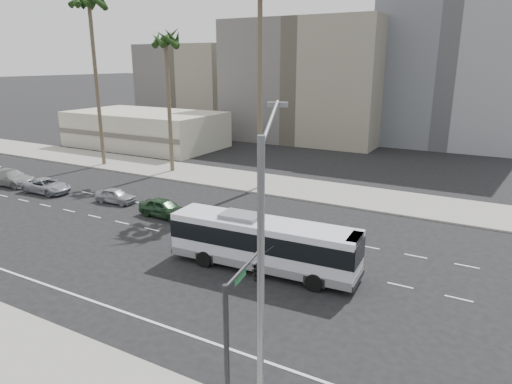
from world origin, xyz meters
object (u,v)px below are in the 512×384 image
Objects in this scene: car_d at (11,177)px; car_a at (164,208)px; palm_mid at (166,44)px; palm_far at (89,5)px; city_bus at (263,242)px; streetlight_corner at (263,265)px; car_b at (116,196)px; car_c at (47,186)px; traffic_signal at (255,276)px.

car_a is at bearing -94.15° from car_d.
palm_mid is 0.78× the size of palm_far.
streetlight_corner is (5.70, -10.66, 4.25)m from city_bus.
car_d is (-13.52, -0.84, 0.16)m from car_b.
car_c is 35.23m from streetlight_corner.
car_c is 0.47× the size of streetlight_corner.
traffic_signal is (30.08, -13.48, 3.86)m from car_c.
traffic_signal is at bearing -128.00° from car_a.
car_b is (-6.23, 0.90, -0.10)m from car_a.
car_b is at bearing 159.65° from city_bus.
traffic_signal is (22.06, -14.37, 3.90)m from car_b.
palm_mid reaches higher than city_bus.
palm_mid is at bearing 10.72° from car_b.
palm_mid is (-20.69, 17.00, 12.03)m from city_bus.
traffic_signal is 0.28× the size of palm_far.
car_a is 0.41× the size of streetlight_corner.
car_b is at bearing -75.06° from palm_mid.
palm_mid is at bearing 125.68° from traffic_signal.
car_b is at bearing 138.47° from traffic_signal.
car_c is 20.97m from palm_far.
car_b is 13.55m from car_d.
traffic_signal reaches higher than car_c.
car_b is 0.69× the size of traffic_signal.
palm_mid reaches higher than car_c.
palm_mid is at bearing 39.18° from car_a.
car_a reaches higher than car_b.
palm_far is (-34.46, 24.62, 13.36)m from traffic_signal.
traffic_signal is 37.27m from palm_mid.
palm_far reaches higher than car_a.
palm_far is (-35.71, 26.36, 11.93)m from streetlight_corner.
streetlight_corner is at bearing -118.67° from car_c.
car_a is 0.80× the size of traffic_signal.
palm_far is (-4.38, 11.14, 17.22)m from car_c.
city_bus is 2.64× the size of car_a.
city_bus is 37.54m from palm_far.
car_a is 0.89× the size of car_c.
car_b is at bearing -86.41° from car_c.
city_bus is 0.75× the size of palm_mid.
city_bus is 2.08× the size of car_d.
city_bus is 26.05m from car_c.
car_c is at bearing -111.63° from palm_mid.
palm_mid is (10.44, 12.40, 12.95)m from car_d.
streetlight_corner is 2.57m from traffic_signal.
palm_mid is (-9.31, 12.46, 13.01)m from car_a.
car_a is 0.22× the size of palm_far.
streetlight_corner is at bearing -65.06° from city_bus.
car_a is 20.28m from palm_mid.
car_d is 20.75m from palm_mid.
streetlight_corner reaches higher than car_a.
car_c is at bearing -68.52° from palm_far.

